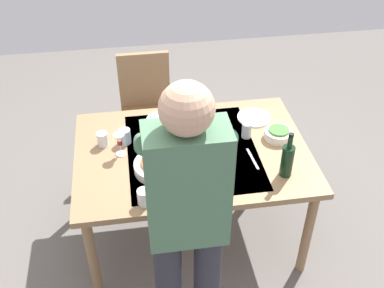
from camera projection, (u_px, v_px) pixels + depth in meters
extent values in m
plane|color=#66605B|center=(192.00, 230.00, 3.37)|extent=(6.00, 6.00, 0.00)
cube|color=#93704C|center=(192.00, 153.00, 2.93)|extent=(1.45, 1.02, 0.04)
cube|color=beige|center=(192.00, 151.00, 2.91)|extent=(0.80, 0.86, 0.00)
cylinder|color=#93704C|center=(268.00, 146.00, 3.57)|extent=(0.06, 0.06, 0.69)
cylinder|color=#93704C|center=(94.00, 163.00, 3.41)|extent=(0.06, 0.06, 0.69)
cylinder|color=#93704C|center=(307.00, 233.00, 2.89)|extent=(0.06, 0.06, 0.69)
cylinder|color=#93704C|center=(93.00, 259.00, 2.73)|extent=(0.06, 0.06, 0.69)
cube|color=brown|center=(148.00, 118.00, 3.69)|extent=(0.40, 0.40, 0.04)
cube|color=#93704C|center=(144.00, 79.00, 3.68)|extent=(0.40, 0.04, 0.45)
cylinder|color=#93704C|center=(168.00, 126.00, 3.98)|extent=(0.04, 0.04, 0.43)
cylinder|color=#93704C|center=(127.00, 130.00, 3.94)|extent=(0.04, 0.04, 0.43)
cylinder|color=#93704C|center=(172.00, 151.00, 3.72)|extent=(0.04, 0.04, 0.43)
cylinder|color=#93704C|center=(129.00, 155.00, 3.68)|extent=(0.04, 0.04, 0.43)
cylinder|color=#2D2D38|center=(207.00, 286.00, 2.48)|extent=(0.14, 0.14, 0.88)
cube|color=#4C7556|center=(187.00, 186.00, 2.01)|extent=(0.36, 0.20, 0.60)
sphere|color=tan|center=(187.00, 109.00, 1.76)|extent=(0.22, 0.22, 0.22)
cylinder|color=#4C7556|center=(142.00, 143.00, 2.13)|extent=(0.08, 0.52, 0.40)
cylinder|color=#4C7556|center=(216.00, 136.00, 2.17)|extent=(0.08, 0.52, 0.40)
cylinder|color=black|center=(287.00, 161.00, 2.68)|extent=(0.07, 0.07, 0.20)
cylinder|color=black|center=(290.00, 142.00, 2.59)|extent=(0.03, 0.03, 0.08)
cylinder|color=black|center=(291.00, 135.00, 2.56)|extent=(0.03, 0.03, 0.02)
cylinder|color=white|center=(220.00, 139.00, 3.00)|extent=(0.06, 0.06, 0.01)
cylinder|color=white|center=(220.00, 135.00, 2.97)|extent=(0.01, 0.01, 0.07)
cone|color=white|center=(221.00, 125.00, 2.93)|extent=(0.07, 0.07, 0.07)
cylinder|color=maroon|center=(220.00, 128.00, 2.94)|extent=(0.03, 0.03, 0.03)
cylinder|color=white|center=(121.00, 154.00, 2.88)|extent=(0.06, 0.06, 0.01)
cylinder|color=white|center=(121.00, 149.00, 2.86)|extent=(0.01, 0.01, 0.07)
cone|color=white|center=(119.00, 140.00, 2.81)|extent=(0.07, 0.07, 0.07)
cylinder|color=maroon|center=(120.00, 142.00, 2.83)|extent=(0.03, 0.03, 0.03)
cylinder|color=silver|center=(144.00, 197.00, 2.52)|extent=(0.07, 0.07, 0.09)
cylinder|color=silver|center=(102.00, 139.00, 2.93)|extent=(0.07, 0.07, 0.09)
cylinder|color=silver|center=(247.00, 130.00, 2.99)|extent=(0.06, 0.06, 0.10)
cylinder|color=silver|center=(125.00, 136.00, 2.95)|extent=(0.07, 0.07, 0.10)
cylinder|color=white|center=(159.00, 166.00, 2.75)|extent=(0.30, 0.30, 0.05)
cylinder|color=#C6562D|center=(159.00, 163.00, 2.74)|extent=(0.22, 0.22, 0.03)
cylinder|color=white|center=(278.00, 134.00, 3.00)|extent=(0.18, 0.18, 0.05)
cylinder|color=#4C843D|center=(279.00, 131.00, 2.98)|extent=(0.13, 0.13, 0.03)
cylinder|color=white|center=(212.00, 180.00, 2.65)|extent=(0.16, 0.16, 0.05)
cylinder|color=tan|center=(212.00, 177.00, 2.64)|extent=(0.12, 0.12, 0.03)
cylinder|color=white|center=(254.00, 117.00, 3.19)|extent=(0.23, 0.23, 0.01)
cylinder|color=white|center=(163.00, 120.00, 3.16)|extent=(0.23, 0.23, 0.01)
cube|color=silver|center=(253.00, 159.00, 2.84)|extent=(0.03, 0.20, 0.00)
cube|color=silver|center=(205.00, 119.00, 3.18)|extent=(0.07, 0.17, 0.00)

